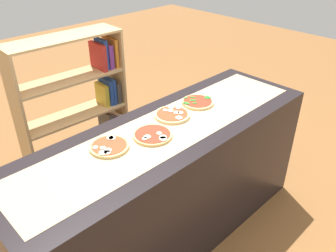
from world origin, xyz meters
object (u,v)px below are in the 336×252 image
(pizza_mozzarella_0, at_px, (109,146))
(bookshelf, at_px, (88,112))
(pizza_mozzarella_1, at_px, (153,135))
(pizza_spinach_3, at_px, (197,102))
(pizza_mozzarella_2, at_px, (172,115))

(pizza_mozzarella_0, bearing_deg, bookshelf, 65.64)
(pizza_mozzarella_1, relative_size, pizza_spinach_3, 1.03)
(pizza_mozzarella_0, height_order, pizza_mozzarella_1, same)
(pizza_mozzarella_2, distance_m, bookshelf, 1.00)
(pizza_mozzarella_2, bearing_deg, bookshelf, 96.31)
(pizza_mozzarella_1, bearing_deg, pizza_mozzarella_0, 161.76)
(pizza_mozzarella_0, relative_size, pizza_spinach_3, 0.99)
(pizza_spinach_3, bearing_deg, pizza_mozzarella_1, -168.68)
(pizza_mozzarella_0, relative_size, bookshelf, 0.17)
(pizza_mozzarella_1, bearing_deg, bookshelf, 81.04)
(bookshelf, bearing_deg, pizza_mozzarella_0, -114.36)
(pizza_mozzarella_2, bearing_deg, pizza_mozzarella_1, -159.39)
(pizza_mozzarella_0, bearing_deg, pizza_spinach_3, 1.34)
(pizza_mozzarella_0, relative_size, pizza_mozzarella_2, 0.96)
(pizza_mozzarella_1, distance_m, bookshelf, 1.10)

